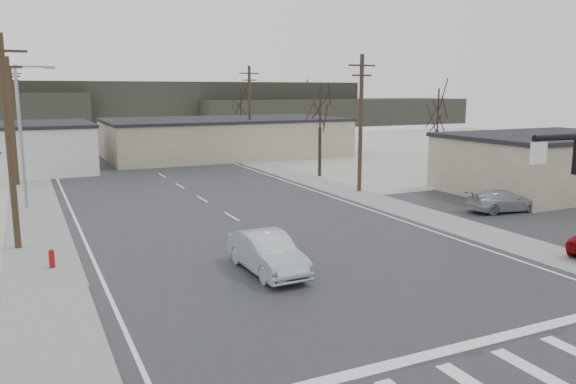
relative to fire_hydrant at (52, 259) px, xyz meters
The scene contains 23 objects.
ground 12.97m from the fire_hydrant, 38.11° to the right, with size 140.00×140.00×0.00m, color silver.
main_road 12.38m from the fire_hydrant, 34.46° to the left, with size 18.00×110.00×0.05m, color #29292C.
cross_road 12.97m from the fire_hydrant, 38.11° to the right, with size 90.00×10.00×0.04m, color #29292C.
sidewalk_left 12.01m from the fire_hydrant, 91.91° to the left, with size 3.00×90.00×0.06m, color gray.
sidewalk_right 24.02m from the fire_hydrant, 29.98° to the left, with size 3.00×90.00×0.06m, color gray.
fire_hydrant is the anchor object (origin of this frame).
building_right_far 41.32m from the fire_hydrant, 60.70° to the left, with size 26.30×14.30×4.30m.
building_lot 34.48m from the fire_hydrant, ahead, with size 14.30×10.30×4.30m.
upole_left_b 6.36m from the fire_hydrant, 108.00° to the left, with size 2.20×0.30×10.00m.
upole_left_c 24.50m from the fire_hydrant, 93.10° to the left, with size 2.20×0.30×10.00m.
upole_left_d 44.28m from the fire_hydrant, 91.69° to the left, with size 2.20×0.30×10.00m.
upole_right_a 24.37m from the fire_hydrant, 24.74° to the left, with size 2.20×0.30×10.00m.
upole_right_b 38.96m from the fire_hydrant, 55.86° to the left, with size 2.20×0.30×10.00m.
streetlight_main 14.76m from the fire_hydrant, 92.46° to the left, with size 2.40×0.25×9.00m.
tree_right_mid 29.48m from the fire_hydrant, 38.41° to the left, with size 3.74×3.74×8.33m.
tree_right_far 50.96m from the fire_hydrant, 60.20° to the left, with size 3.52×3.52×7.84m.
tree_lot 35.48m from the fire_hydrant, 23.50° to the left, with size 3.52×3.52×7.84m.
hill_center 91.63m from the fire_hydrant, 74.02° to the left, with size 80.00×18.00×9.00m, color #333026.
hill_right 101.75m from the fire_hydrant, 53.72° to the left, with size 60.00×18.00×5.50m, color #333026.
sedan_crossing 9.16m from the fire_hydrant, 28.59° to the right, with size 1.72×4.94×1.63m, color #9AA0A4.
car_far_a 39.16m from the fire_hydrant, 66.65° to the left, with size 2.08×5.10×1.48m, color black.
car_far_b 51.67m from the fire_hydrant, 79.80° to the left, with size 1.86×4.62×1.57m, color black.
car_parked_silver 25.89m from the fire_hydrant, ahead, with size 1.87×4.61×1.34m, color #8F9598.
Camera 1 is at (-10.96, -16.89, 7.48)m, focal length 35.00 mm.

